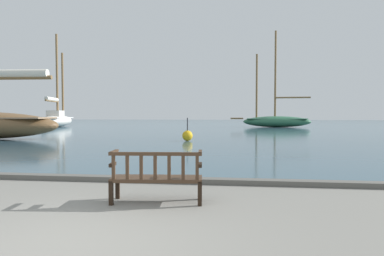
% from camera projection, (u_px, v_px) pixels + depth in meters
% --- Properties ---
extents(ground_plane, '(160.00, 160.00, 0.00)m').
position_uv_depth(ground_plane, '(58.00, 246.00, 4.08)').
color(ground_plane, gray).
extents(harbor_water, '(100.00, 80.00, 0.08)m').
position_uv_depth(harbor_water, '(220.00, 125.00, 47.70)').
color(harbor_water, '#385666').
rests_on(harbor_water, ground).
extents(quay_edge_kerb, '(40.00, 0.30, 0.12)m').
position_uv_depth(quay_edge_kerb, '(143.00, 179.00, 7.90)').
color(quay_edge_kerb, '#5B5954').
rests_on(quay_edge_kerb, ground).
extents(park_bench, '(1.64, 0.66, 0.92)m').
position_uv_depth(park_bench, '(157.00, 176.00, 6.04)').
color(park_bench, black).
rests_on(park_bench, ground).
extents(sailboat_far_starboard, '(4.48, 9.01, 10.71)m').
position_uv_depth(sailboat_far_starboard, '(57.00, 119.00, 39.53)').
color(sailboat_far_starboard, silver).
rests_on(sailboat_far_starboard, harbor_water).
extents(sailboat_centre_channel, '(8.97, 2.73, 10.78)m').
position_uv_depth(sailboat_centre_channel, '(276.00, 120.00, 38.49)').
color(sailboat_centre_channel, '#2D6647').
rests_on(sailboat_centre_channel, harbor_water).
extents(channel_buoy, '(0.58, 0.58, 1.28)m').
position_uv_depth(channel_buoy, '(187.00, 136.00, 18.87)').
color(channel_buoy, gold).
rests_on(channel_buoy, harbor_water).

